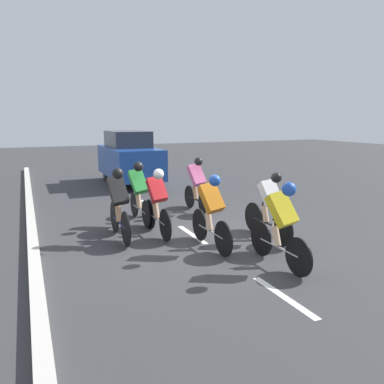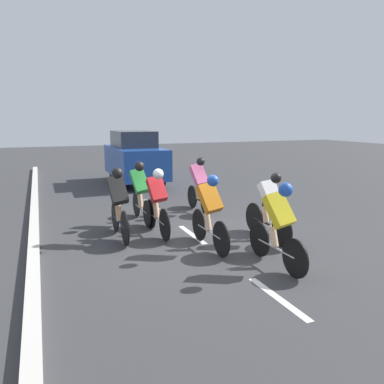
{
  "view_description": "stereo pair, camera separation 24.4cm",
  "coord_description": "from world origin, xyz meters",
  "px_view_note": "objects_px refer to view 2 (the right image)",
  "views": [
    {
      "loc": [
        3.2,
        6.95,
        2.48
      ],
      "look_at": [
        -0.0,
        -0.23,
        0.95
      ],
      "focal_mm": 35.0,
      "sensor_mm": 36.0,
      "label": 1
    },
    {
      "loc": [
        2.98,
        7.05,
        2.48
      ],
      "look_at": [
        -0.0,
        -0.23,
        0.95
      ],
      "focal_mm": 35.0,
      "sensor_mm": 36.0,
      "label": 2
    }
  ],
  "objects_px": {
    "cyclist_black": "(118,202)",
    "cyclist_red": "(157,200)",
    "cyclist_green": "(140,190)",
    "cyclist_yellow": "(278,222)",
    "cyclist_orange": "(210,210)",
    "cyclist_white": "(269,205)",
    "support_car": "(135,157)",
    "cyclist_pink": "(199,183)"
  },
  "relations": [
    {
      "from": "cyclist_orange",
      "to": "cyclist_green",
      "type": "bearing_deg",
      "value": -72.85
    },
    {
      "from": "cyclist_green",
      "to": "cyclist_red",
      "type": "distance_m",
      "value": 1.14
    },
    {
      "from": "cyclist_black",
      "to": "cyclist_red",
      "type": "xyz_separation_m",
      "value": [
        -0.82,
        0.02,
        -0.02
      ]
    },
    {
      "from": "cyclist_red",
      "to": "support_car",
      "type": "xyz_separation_m",
      "value": [
        -1.17,
        -6.76,
        0.25
      ]
    },
    {
      "from": "cyclist_black",
      "to": "cyclist_green",
      "type": "xyz_separation_m",
      "value": [
        -0.75,
        -1.12,
        0.01
      ]
    },
    {
      "from": "cyclist_yellow",
      "to": "support_car",
      "type": "relative_size",
      "value": 0.43
    },
    {
      "from": "cyclist_red",
      "to": "support_car",
      "type": "distance_m",
      "value": 6.86
    },
    {
      "from": "cyclist_pink",
      "to": "support_car",
      "type": "xyz_separation_m",
      "value": [
        0.48,
        -5.21,
        0.23
      ]
    },
    {
      "from": "cyclist_white",
      "to": "cyclist_yellow",
      "type": "bearing_deg",
      "value": 61.97
    },
    {
      "from": "cyclist_orange",
      "to": "cyclist_yellow",
      "type": "bearing_deg",
      "value": 117.44
    },
    {
      "from": "cyclist_white",
      "to": "cyclist_yellow",
      "type": "relative_size",
      "value": 1.01
    },
    {
      "from": "cyclist_white",
      "to": "cyclist_orange",
      "type": "bearing_deg",
      "value": 1.67
    },
    {
      "from": "cyclist_green",
      "to": "cyclist_red",
      "type": "xyz_separation_m",
      "value": [
        -0.07,
        1.14,
        -0.03
      ]
    },
    {
      "from": "cyclist_green",
      "to": "cyclist_black",
      "type": "bearing_deg",
      "value": 56.13
    },
    {
      "from": "cyclist_pink",
      "to": "cyclist_red",
      "type": "relative_size",
      "value": 0.94
    },
    {
      "from": "cyclist_red",
      "to": "cyclist_yellow",
      "type": "bearing_deg",
      "value": 117.72
    },
    {
      "from": "cyclist_green",
      "to": "cyclist_yellow",
      "type": "relative_size",
      "value": 1.0
    },
    {
      "from": "cyclist_red",
      "to": "cyclist_orange",
      "type": "bearing_deg",
      "value": 118.01
    },
    {
      "from": "cyclist_orange",
      "to": "cyclist_black",
      "type": "bearing_deg",
      "value": -40.46
    },
    {
      "from": "cyclist_green",
      "to": "support_car",
      "type": "height_order",
      "value": "support_car"
    },
    {
      "from": "cyclist_orange",
      "to": "cyclist_green",
      "type": "relative_size",
      "value": 1.0
    },
    {
      "from": "cyclist_green",
      "to": "cyclist_red",
      "type": "relative_size",
      "value": 0.99
    },
    {
      "from": "cyclist_white",
      "to": "cyclist_green",
      "type": "distance_m",
      "value": 3.15
    },
    {
      "from": "cyclist_white",
      "to": "support_car",
      "type": "relative_size",
      "value": 0.43
    },
    {
      "from": "cyclist_yellow",
      "to": "cyclist_black",
      "type": "bearing_deg",
      "value": -49.8
    },
    {
      "from": "cyclist_white",
      "to": "cyclist_pink",
      "type": "bearing_deg",
      "value": -82.16
    },
    {
      "from": "cyclist_pink",
      "to": "support_car",
      "type": "bearing_deg",
      "value": -84.79
    },
    {
      "from": "cyclist_orange",
      "to": "cyclist_green",
      "type": "distance_m",
      "value": 2.5
    },
    {
      "from": "cyclist_orange",
      "to": "cyclist_black",
      "type": "relative_size",
      "value": 0.98
    },
    {
      "from": "cyclist_black",
      "to": "cyclist_white",
      "type": "bearing_deg",
      "value": 156.66
    },
    {
      "from": "cyclist_orange",
      "to": "cyclist_red",
      "type": "distance_m",
      "value": 1.41
    },
    {
      "from": "cyclist_red",
      "to": "cyclist_green",
      "type": "bearing_deg",
      "value": -86.28
    },
    {
      "from": "cyclist_red",
      "to": "cyclist_black",
      "type": "bearing_deg",
      "value": -1.63
    },
    {
      "from": "cyclist_yellow",
      "to": "cyclist_green",
      "type": "bearing_deg",
      "value": -69.1
    },
    {
      "from": "cyclist_green",
      "to": "cyclist_white",
      "type": "bearing_deg",
      "value": 131.77
    },
    {
      "from": "cyclist_yellow",
      "to": "cyclist_pink",
      "type": "bearing_deg",
      "value": -94.49
    },
    {
      "from": "cyclist_black",
      "to": "cyclist_red",
      "type": "relative_size",
      "value": 1.02
    },
    {
      "from": "cyclist_orange",
      "to": "cyclist_pink",
      "type": "relative_size",
      "value": 1.06
    },
    {
      "from": "cyclist_yellow",
      "to": "cyclist_white",
      "type": "bearing_deg",
      "value": -118.03
    },
    {
      "from": "cyclist_green",
      "to": "support_car",
      "type": "bearing_deg",
      "value": -102.47
    },
    {
      "from": "cyclist_white",
      "to": "cyclist_red",
      "type": "height_order",
      "value": "cyclist_red"
    },
    {
      "from": "cyclist_orange",
      "to": "cyclist_pink",
      "type": "xyz_separation_m",
      "value": [
        -0.98,
        -2.79,
        0.01
      ]
    }
  ]
}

